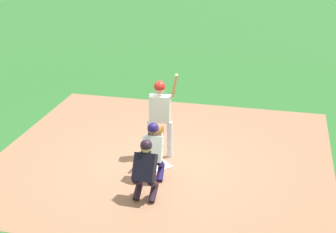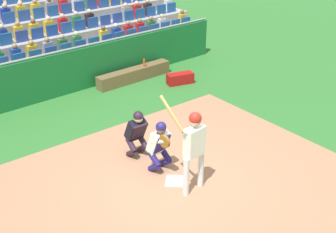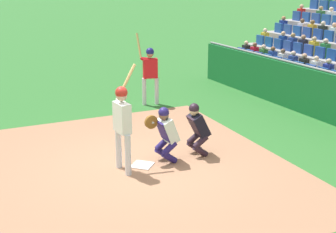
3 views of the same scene
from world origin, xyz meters
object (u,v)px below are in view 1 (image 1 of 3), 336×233
home_plate_umpire (145,168)px  home_plate_marker (160,165)px  batter_at_plate (160,110)px  catcher_crouching (153,148)px

home_plate_umpire → home_plate_marker: bearing=90.3°
home_plate_marker → home_plate_umpire: (0.01, -1.39, 0.68)m
batter_at_plate → home_plate_umpire: size_ratio=1.74×
home_plate_marker → home_plate_umpire: home_plate_umpire is taller
batter_at_plate → home_plate_marker: bearing=-81.1°
catcher_crouching → home_plate_marker: bearing=88.8°
home_plate_marker → batter_at_plate: (-0.07, 0.46, 1.16)m
home_plate_marker → home_plate_umpire: size_ratio=0.35×
home_plate_marker → batter_at_plate: bearing=98.9°
home_plate_marker → batter_at_plate: batter_at_plate is taller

